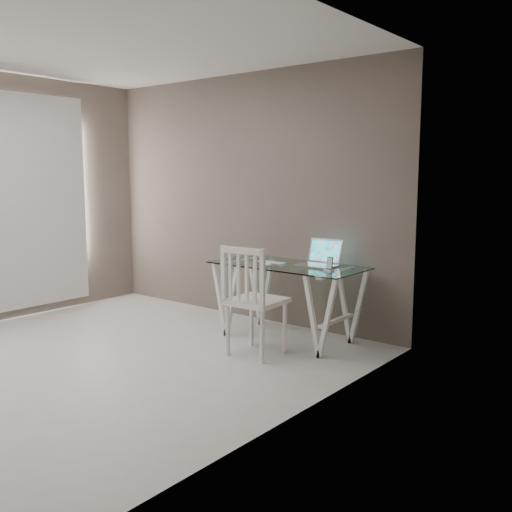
% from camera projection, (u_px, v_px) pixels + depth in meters
% --- Properties ---
extents(room, '(4.50, 4.52, 2.71)m').
position_uv_depth(room, '(64.00, 161.00, 4.61)').
color(room, beige).
rests_on(room, ground).
extents(desk, '(1.50, 0.70, 0.75)m').
position_uv_depth(desk, '(287.00, 301.00, 5.55)').
color(desk, silver).
rests_on(desk, ground).
extents(chair, '(0.49, 0.49, 1.00)m').
position_uv_depth(chair, '(251.00, 296.00, 5.01)').
color(chair, white).
rests_on(chair, ground).
extents(laptop, '(0.36, 0.32, 0.25)m').
position_uv_depth(laptop, '(320.00, 259.00, 5.43)').
color(laptop, '#BABABF').
rests_on(laptop, desk).
extents(keyboard, '(0.31, 0.13, 0.01)m').
position_uv_depth(keyboard, '(271.00, 262.00, 5.60)').
color(keyboard, silver).
rests_on(keyboard, desk).
extents(mouse, '(0.11, 0.06, 0.03)m').
position_uv_depth(mouse, '(267.00, 265.00, 5.39)').
color(mouse, silver).
rests_on(mouse, desk).
extents(phone_dock, '(0.07, 0.07, 0.13)m').
position_uv_depth(phone_dock, '(329.00, 267.00, 5.12)').
color(phone_dock, white).
rests_on(phone_dock, desk).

